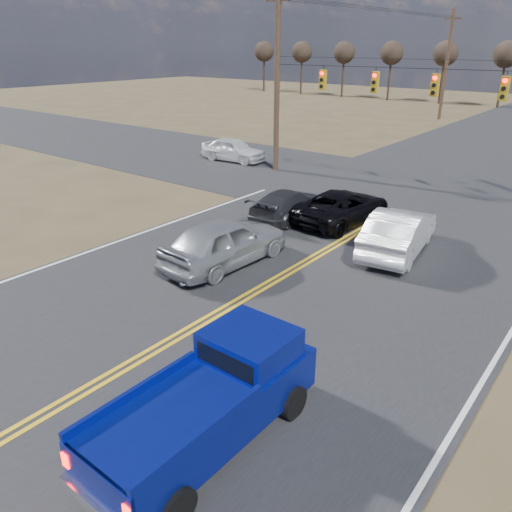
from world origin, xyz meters
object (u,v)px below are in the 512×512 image
Objects in this scene: silver_suv at (225,242)px; white_car_queue at (399,232)px; dgrey_car_queue at (288,204)px; black_suv at (342,206)px; cross_car_west at (233,150)px; pickup_truck at (212,399)px.

silver_suv is 6.34m from white_car_queue.
silver_suv is 1.00× the size of white_car_queue.
silver_suv is 1.12× the size of dgrey_car_queue.
cross_car_west is (-11.46, 6.26, 0.05)m from black_suv.
black_suv is (-4.34, 12.78, -0.21)m from pickup_truck.
pickup_truck is at bearing -144.82° from cross_car_west.
cross_car_west is at bearing -40.22° from dgrey_car_queue.
silver_suv reaches higher than black_suv.
cross_car_west reaches higher than dgrey_car_queue.
pickup_truck is 1.01× the size of white_car_queue.
pickup_truck is 8.26m from silver_suv.
cross_car_west is (-14.74, 7.98, -0.07)m from white_car_queue.
pickup_truck is 1.01× the size of silver_suv.
white_car_queue is at bearing 170.07° from dgrey_car_queue.
white_car_queue is at bearing 95.91° from pickup_truck.
pickup_truck is 0.99× the size of black_suv.
dgrey_car_queue is at bearing 119.03° from pickup_truck.
black_suv is 2.31m from dgrey_car_queue.
black_suv reaches higher than dgrey_car_queue.
cross_car_west is at bearing -37.11° from white_car_queue.
black_suv is at bearing -95.46° from silver_suv.
dgrey_car_queue is at bearing 30.75° from black_suv.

